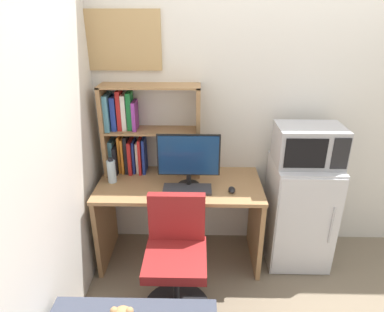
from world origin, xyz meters
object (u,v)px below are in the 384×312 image
at_px(microwave, 309,145).
at_px(desk_chair, 176,263).
at_px(keyboard, 187,189).
at_px(computer_mouse, 232,190).
at_px(wall_corkboard, 113,40).
at_px(hutch_bookshelf, 136,131).
at_px(monitor, 189,158).
at_px(mini_fridge, 299,212).
at_px(water_bottle, 112,171).

distance_m(microwave, desk_chair, 1.31).
relative_size(keyboard, desk_chair, 0.43).
xyz_separation_m(computer_mouse, wall_corkboard, (-0.90, 0.42, 1.03)).
xyz_separation_m(hutch_bookshelf, microwave, (1.34, -0.17, -0.04)).
bearing_deg(monitor, computer_mouse, -14.34).
bearing_deg(computer_mouse, keyboard, 177.61).
distance_m(computer_mouse, mini_fridge, 0.67).
bearing_deg(keyboard, mini_fridge, 8.82).
xyz_separation_m(keyboard, mini_fridge, (0.92, 0.14, -0.29)).
relative_size(water_bottle, microwave, 0.41).
bearing_deg(monitor, hutch_bookshelf, 149.97).
distance_m(computer_mouse, water_bottle, 0.95).
relative_size(keyboard, computer_mouse, 4.07).
bearing_deg(keyboard, computer_mouse, -2.39).
bearing_deg(hutch_bookshelf, mini_fridge, -7.49).
distance_m(monitor, keyboard, 0.24).
distance_m(monitor, microwave, 0.92).
bearing_deg(keyboard, wall_corkboard, 144.25).
bearing_deg(desk_chair, mini_fridge, 29.78).
distance_m(water_bottle, desk_chair, 0.88).
bearing_deg(computer_mouse, mini_fridge, 15.07).
xyz_separation_m(monitor, computer_mouse, (0.33, -0.08, -0.22)).
height_order(monitor, desk_chair, monitor).
height_order(hutch_bookshelf, wall_corkboard, wall_corkboard).
bearing_deg(keyboard, monitor, 83.07).
xyz_separation_m(monitor, water_bottle, (-0.61, 0.06, -0.14)).
distance_m(computer_mouse, wall_corkboard, 1.43).
bearing_deg(computer_mouse, microwave, 15.35).
height_order(monitor, keyboard, monitor).
bearing_deg(hutch_bookshelf, water_bottle, -133.22).
distance_m(mini_fridge, wall_corkboard, 2.01).
distance_m(hutch_bookshelf, monitor, 0.51).
height_order(hutch_bookshelf, mini_fridge, hutch_bookshelf).
distance_m(keyboard, microwave, 0.98).
bearing_deg(keyboard, water_bottle, 168.10).
bearing_deg(microwave, wall_corkboard, 169.99).
xyz_separation_m(computer_mouse, microwave, (0.58, 0.16, 0.30)).
relative_size(keyboard, microwave, 0.74).
bearing_deg(water_bottle, wall_corkboard, 82.63).
bearing_deg(wall_corkboard, microwave, -10.01).
height_order(mini_fridge, wall_corkboard, wall_corkboard).
distance_m(desk_chair, wall_corkboard, 1.69).
distance_m(hutch_bookshelf, keyboard, 0.63).
xyz_separation_m(microwave, wall_corkboard, (-1.48, 0.26, 0.73)).
distance_m(keyboard, wall_corkboard, 1.25).
relative_size(hutch_bookshelf, microwave, 1.57).
bearing_deg(water_bottle, keyboard, -11.90).
height_order(hutch_bookshelf, water_bottle, hutch_bookshelf).
bearing_deg(hutch_bookshelf, microwave, -7.36).
bearing_deg(desk_chair, hutch_bookshelf, 115.90).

